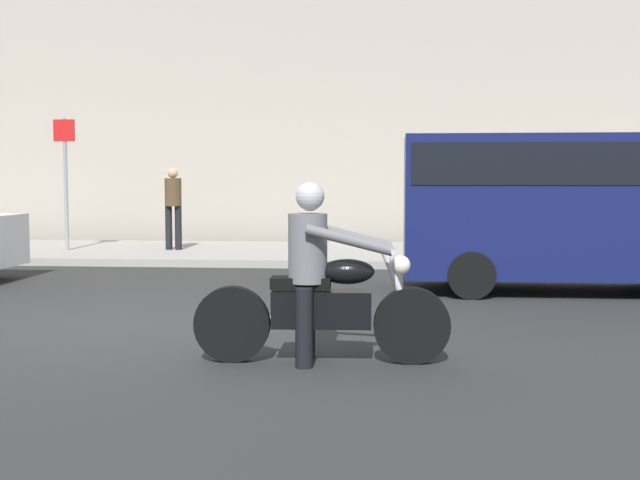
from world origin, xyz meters
The scene contains 6 objects.
ground_plane centered at (0.00, 0.00, 0.00)m, with size 80.00×80.00×0.00m, color #2A2A2A.
sidewalk_slab centered at (0.00, 8.00, 0.07)m, with size 40.00×4.40×0.14m, color #99968E.
motorcycle_with_rider_gray centered at (2.46, -1.65, 0.64)m, with size 2.24×0.70×1.58m.
parked_van_navy centered at (5.57, 3.21, 1.28)m, with size 4.66×1.96×2.20m.
street_sign_post centered at (-3.57, 7.56, 1.75)m, with size 0.44×0.08×2.68m.
pedestrian_bystander centered at (-1.42, 7.84, 1.12)m, with size 0.34×0.34×1.67m.
Camera 1 is at (3.11, -8.78, 1.62)m, focal length 46.62 mm.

